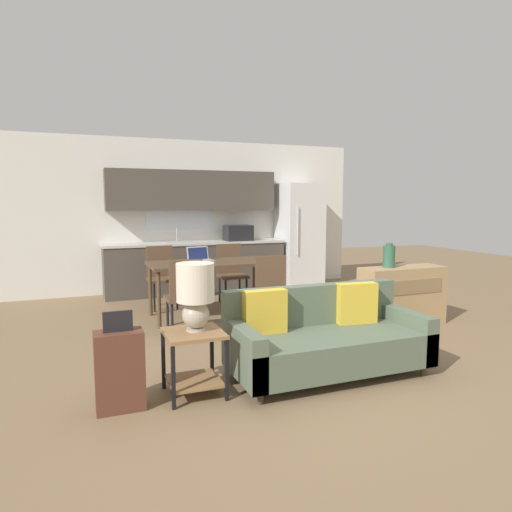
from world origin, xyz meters
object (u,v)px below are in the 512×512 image
object	(u,v)px
vase	(389,256)
dining_chair_far_right	(231,271)
side_table	(194,352)
dining_chair_near_right	(268,287)
suitcase	(120,370)
table_lamp	(195,292)
credenza	(402,296)
laptop	(200,257)
refrigerator	(299,235)
couch	(324,339)
dining_table	(211,266)
dining_chair_far_left	(162,274)
dining_chair_near_left	(185,293)

from	to	relation	value
vase	dining_chair_far_right	distance (m)	2.53
side_table	dining_chair_far_right	size ratio (longest dim) A/B	0.58
dining_chair_near_right	dining_chair_far_right	xyz separation A→B (m)	(0.01, 1.50, 0.00)
suitcase	table_lamp	bearing A→B (deg)	6.82
credenza	dining_chair_near_right	bearing A→B (deg)	161.44
side_table	laptop	size ratio (longest dim) A/B	1.50
side_table	vase	size ratio (longest dim) A/B	1.73
refrigerator	couch	size ratio (longest dim) A/B	1.07
dining_table	couch	distance (m)	2.51
refrigerator	laptop	distance (m)	2.85
couch	dining_chair_far_left	distance (m)	3.40
refrigerator	dining_table	world-z (taller)	refrigerator
dining_chair_far_right	laptop	world-z (taller)	laptop
table_lamp	dining_chair_near_right	size ratio (longest dim) A/B	0.60
dining_chair_far_right	dining_table	bearing A→B (deg)	-125.54
dining_table	credenza	bearing A→B (deg)	-30.95
refrigerator	vase	distance (m)	3.02
table_lamp	dining_chair_near_left	xyz separation A→B (m)	(0.29, 1.71, -0.36)
credenza	dining_chair_far_right	xyz separation A→B (m)	(-1.66, 2.06, 0.13)
suitcase	dining_chair_far_right	bearing A→B (deg)	58.63
dining_table	dining_chair_far_left	distance (m)	1.00
laptop	side_table	bearing A→B (deg)	-115.80
refrigerator	vase	world-z (taller)	refrigerator
dining_chair_far_right	suitcase	bearing A→B (deg)	-120.55
dining_table	dining_chair_far_right	xyz separation A→B (m)	(0.54, 0.74, -0.20)
suitcase	credenza	bearing A→B (deg)	18.39
dining_chair_near_right	dining_chair_far_left	distance (m)	1.91
dining_chair_far_right	dining_chair_near_left	bearing A→B (deg)	-125.29
side_table	suitcase	distance (m)	0.60
dining_chair_far_left	suitcase	bearing A→B (deg)	-107.65
dining_chair_far_left	suitcase	size ratio (longest dim) A/B	1.20
refrigerator	dining_chair_far_left	bearing A→B (deg)	-161.78
side_table	suitcase	world-z (taller)	suitcase
dining_chair_near_left	suitcase	size ratio (longest dim) A/B	1.20
dining_chair_near_left	dining_chair_far_left	world-z (taller)	same
dining_chair_near_left	dining_chair_far_left	bearing A→B (deg)	-88.34
couch	dining_chair_near_right	xyz separation A→B (m)	(0.14, 1.69, 0.19)
credenza	dining_chair_far_right	world-z (taller)	dining_chair_far_right
dining_table	table_lamp	bearing A→B (deg)	-108.62
dining_chair_near_left	suitcase	distance (m)	2.01
side_table	credenza	distance (m)	3.27
table_lamp	vase	size ratio (longest dim) A/B	1.80
table_lamp	dining_chair_near_right	bearing A→B (deg)	51.25
credenza	dining_chair_far_right	bearing A→B (deg)	128.90
side_table	laptop	bearing A→B (deg)	74.34
refrigerator	laptop	world-z (taller)	refrigerator
refrigerator	credenza	bearing A→B (deg)	-90.77
side_table	dining_chair_near_right	size ratio (longest dim) A/B	0.58
vase	dining_chair_far_right	bearing A→B (deg)	125.99
table_lamp	couch	bearing A→B (deg)	0.77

